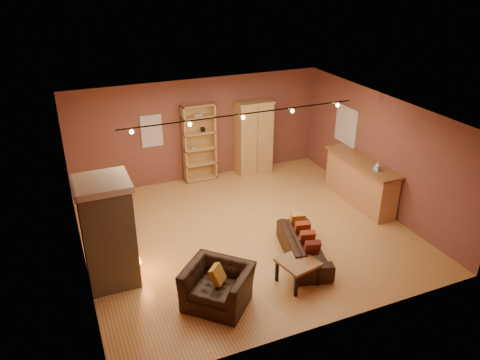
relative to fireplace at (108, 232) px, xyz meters
name	(u,v)px	position (x,y,z in m)	size (l,w,h in m)	color
floor	(246,232)	(3.04, 0.60, -1.06)	(7.00, 7.00, 0.00)	#B0793E
ceiling	(247,113)	(3.04, 0.60, 1.74)	(7.00, 7.00, 0.00)	brown
back_wall	(199,130)	(3.04, 3.85, 0.34)	(7.00, 0.02, 2.80)	brown
left_wall	(76,206)	(-0.46, 0.60, 0.34)	(0.02, 6.50, 2.80)	brown
right_wall	(380,152)	(6.54, 0.60, 0.34)	(0.02, 6.50, 2.80)	brown
fireplace	(108,232)	(0.00, 0.00, 0.00)	(1.01, 0.98, 2.12)	tan
back_window	(152,131)	(1.74, 3.83, 0.49)	(0.56, 0.04, 0.86)	silver
bookcase	(198,142)	(2.98, 3.74, 0.04)	(0.89, 0.35, 2.17)	tan
armoire	(254,137)	(4.56, 3.58, 0.00)	(1.04, 0.59, 2.10)	tan
bar_counter	(360,181)	(6.24, 0.82, -0.48)	(0.64, 2.39, 1.14)	tan
tissue_box	(377,167)	(6.19, 0.21, 0.17)	(0.15, 0.15, 0.22)	#91BCE8
right_window	(346,125)	(6.51, 2.00, 0.59)	(0.05, 0.90, 1.00)	silver
loveseat	(304,242)	(3.72, -0.77, -0.68)	(1.01, 1.96, 0.78)	black
armchair	(218,280)	(1.61, -1.41, -0.57)	(1.32, 1.31, 0.99)	black
coffee_table	(298,264)	(3.20, -1.46, -0.63)	(0.78, 0.78, 0.50)	brown
track_rail	(243,115)	(3.04, 0.80, 1.63)	(5.20, 0.09, 0.13)	black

